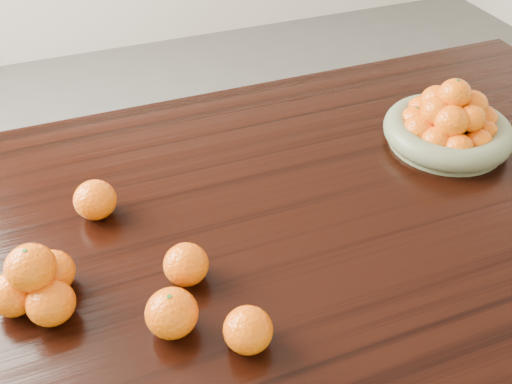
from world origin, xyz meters
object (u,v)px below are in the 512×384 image
object	(u,v)px
loose_orange_0	(172,313)
orange_pyramid	(37,284)
dining_table	(253,249)
fruit_bowl	(448,125)

from	to	relation	value
loose_orange_0	orange_pyramid	bearing A→B (deg)	146.20
loose_orange_0	dining_table	bearing A→B (deg)	43.81
orange_pyramid	loose_orange_0	xyz separation A→B (m)	(0.19, -0.13, -0.01)
fruit_bowl	orange_pyramid	size ratio (longest dim) A/B	1.98
dining_table	fruit_bowl	bearing A→B (deg)	9.57
orange_pyramid	loose_orange_0	world-z (taller)	orange_pyramid
fruit_bowl	orange_pyramid	xyz separation A→B (m)	(-0.91, -0.16, 0.00)
dining_table	fruit_bowl	distance (m)	0.53
fruit_bowl	loose_orange_0	world-z (taller)	fruit_bowl
fruit_bowl	loose_orange_0	distance (m)	0.77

